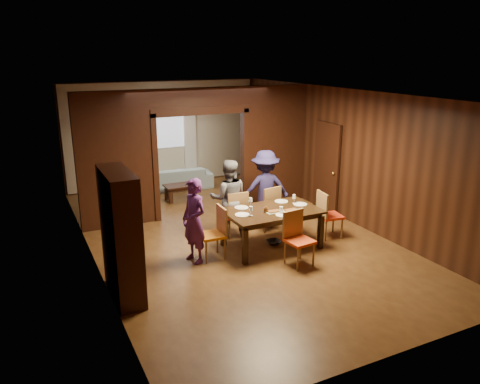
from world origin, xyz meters
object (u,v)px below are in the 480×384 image
sofa (175,178)px  coffee_table (181,192)px  person_navy (265,189)px  hutch (121,235)px  chair_far_r (266,207)px  chair_right (330,214)px  person_purple (194,221)px  chair_near (300,239)px  chair_far_l (235,213)px  person_grey (228,198)px  chair_left (212,233)px  dining_table (272,228)px

sofa → coffee_table: sofa is taller
person_navy → hutch: (-3.42, -1.70, 0.16)m
coffee_table → chair_far_r: size_ratio=0.82×
chair_right → sofa: bearing=27.7°
person_purple → chair_right: 2.91m
chair_near → chair_far_l: bearing=96.8°
sofa → coffee_table: (-0.21, -1.06, -0.09)m
person_purple → coffee_table: person_purple is taller
person_grey → coffee_table: (-0.09, 2.74, -0.60)m
hutch → person_navy: bearing=26.4°
chair_near → person_purple: bearing=142.4°
sofa → chair_left: chair_left is taller
person_grey → dining_table: (0.50, -0.91, -0.42)m
person_grey → chair_right: bearing=172.7°
chair_near → hutch: size_ratio=0.48×
person_grey → chair_left: 1.20m
person_purple → person_navy: 2.24m
dining_table → chair_far_l: bearing=114.0°
person_purple → sofa: person_purple is taller
person_purple → hutch: size_ratio=0.77×
dining_table → person_purple: bearing=178.3°
sofa → chair_right: (1.70, -4.79, 0.19)m
chair_right → person_navy: bearing=46.2°
chair_far_l → dining_table: bearing=118.4°
person_grey → chair_right: 2.10m
chair_right → chair_near: bearing=131.2°
coffee_table → chair_left: bearing=-100.2°
chair_far_l → chair_near: same height
person_grey → coffee_table: bearing=-67.0°
person_navy → coffee_table: bearing=-54.7°
chair_far_r → hutch: (-3.36, -1.52, 0.52)m
coffee_table → chair_far_r: chair_far_r is taller
chair_far_l → hutch: hutch is taller
dining_table → hutch: 3.12m
hutch → chair_far_r: bearing=24.4°
dining_table → chair_far_l: chair_far_l is taller
chair_far_r → person_navy: bearing=-118.8°
person_grey → person_purple: bearing=60.0°
person_navy → hutch: hutch is taller
chair_left → chair_right: (2.57, -0.10, 0.00)m
chair_far_l → chair_right: bearing=155.8°
person_purple → chair_far_r: (1.94, 0.84, -0.29)m
chair_left → coffee_table: bearing=171.1°
sofa → chair_left: 4.77m
sofa → dining_table: bearing=99.9°
sofa → person_grey: bearing=93.6°
sofa → dining_table: size_ratio=1.13×
sofa → chair_far_r: chair_far_r is taller
dining_table → chair_far_l: size_ratio=1.84×
chair_left → chair_right: size_ratio=1.00×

